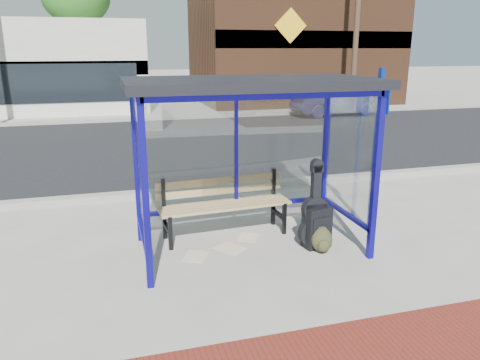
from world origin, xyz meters
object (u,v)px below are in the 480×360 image
object	(u,v)px
suitcase	(317,227)
fire_hydrant	(382,100)
bench	(224,202)
guitar_bag	(314,217)
parked_car	(337,101)
backpack	(322,241)

from	to	relation	value
suitcase	fire_hydrant	xyz separation A→B (m)	(10.04, 14.26, 0.07)
bench	fire_hydrant	distance (m)	17.50
fire_hydrant	suitcase	bearing A→B (deg)	-125.16
bench	guitar_bag	xyz separation A→B (m)	(1.15, -0.80, -0.08)
guitar_bag	parked_car	world-z (taller)	parked_car
suitcase	fire_hydrant	distance (m)	17.44
suitcase	parked_car	bearing A→B (deg)	50.28
guitar_bag	fire_hydrant	bearing A→B (deg)	53.71
bench	backpack	xyz separation A→B (m)	(1.18, -1.01, -0.36)
bench	guitar_bag	size ratio (longest dim) A/B	1.65
suitcase	backpack	bearing A→B (deg)	-101.42
suitcase	parked_car	size ratio (longest dim) A/B	0.17
guitar_bag	parked_car	distance (m)	14.17
guitar_bag	backpack	size ratio (longest dim) A/B	3.40
bench	parked_car	size ratio (longest dim) A/B	0.53
bench	guitar_bag	distance (m)	1.40
guitar_bag	backpack	world-z (taller)	guitar_bag
backpack	fire_hydrant	xyz separation A→B (m)	(10.04, 14.44, 0.20)
parked_car	fire_hydrant	world-z (taller)	parked_car
suitcase	fire_hydrant	bearing A→B (deg)	43.35
guitar_bag	suitcase	size ratio (longest dim) A/B	1.86
suitcase	backpack	xyz separation A→B (m)	(0.00, -0.18, -0.13)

